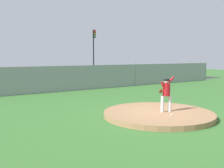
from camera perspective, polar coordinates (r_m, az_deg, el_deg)
ground_plane at (r=16.36m, az=-4.61°, el=-3.18°), size 80.00×80.00×0.00m
asphalt_strip at (r=24.07m, az=-14.57°, el=-0.39°), size 44.00×7.00×0.01m
pitchers_mound at (r=11.58m, az=10.19°, el=-6.57°), size 4.80×4.80×0.21m
pitcher_youth at (r=11.47m, az=11.90°, el=-1.66°), size 0.81×0.32×1.54m
baseball at (r=10.88m, az=13.10°, el=-6.66°), size 0.07×0.07×0.07m
chainlink_fence at (r=19.81m, az=-10.31°, el=1.18°), size 34.03×0.07×2.04m
parked_car_teal at (r=29.44m, az=4.43°, el=2.45°), size 1.93×4.11×1.68m
parked_car_red at (r=24.35m, az=-12.38°, el=1.60°), size 2.04×4.30×1.69m
parked_car_slate at (r=23.11m, az=-18.52°, el=1.21°), size 2.04×4.65×1.66m
traffic_light_far at (r=30.50m, az=-4.04°, el=8.34°), size 0.28×0.46×5.73m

